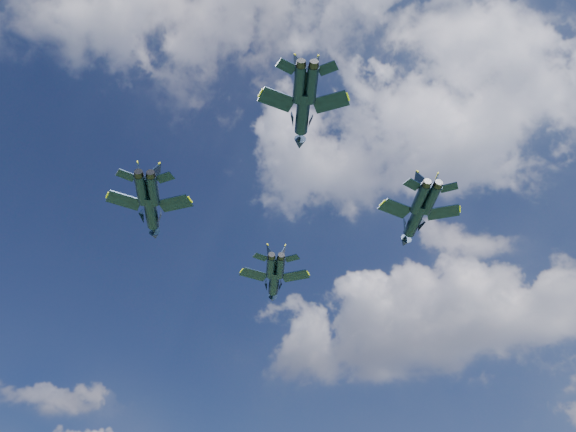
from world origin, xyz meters
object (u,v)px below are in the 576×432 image
Objects in this scene: jet_lead at (274,283)px; jet_right at (414,221)px; jet_left at (151,213)px; jet_slot at (302,115)px.

jet_lead is 0.98× the size of jet_right.
jet_lead is at bearing 45.26° from jet_left.
jet_lead reaches higher than jet_slot.
jet_right reaches higher than jet_slot.
jet_lead reaches higher than jet_left.
jet_slot reaches higher than jet_left.
jet_slot is at bearing -136.04° from jet_right.
jet_right is at bearing 47.67° from jet_slot.
jet_left is 30.20m from jet_slot.
jet_slot is (29.28, -7.35, 0.80)m from jet_left.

